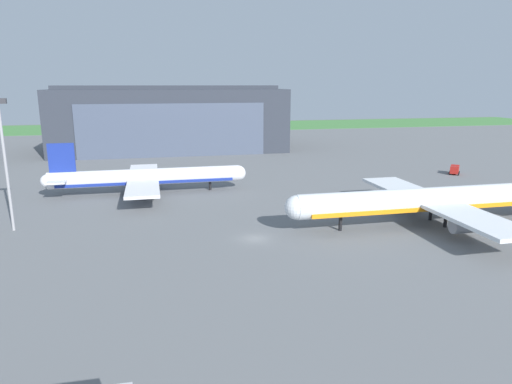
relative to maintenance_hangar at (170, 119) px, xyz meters
The scene contains 7 objects.
ground_plane 103.30m from the maintenance_hangar, 85.46° to the right, with size 440.00×440.00×0.00m, color slate.
grass_field_strip 85.52m from the maintenance_hangar, 84.50° to the left, with size 440.00×56.00×0.08m, color #45803F.
maintenance_hangar is the anchor object (origin of this frame).
airliner_near_left 108.37m from the maintenance_hangar, 69.77° to the right, with size 48.41×37.91×12.75m.
airliner_far_left 69.95m from the maintenance_hangar, 96.45° to the right, with size 41.75×33.39×11.00m.
fuel_bowser 94.68m from the maintenance_hangar, 43.47° to the right, with size 3.76×3.99×2.26m.
apron_light_mast 94.55m from the maintenance_hangar, 107.21° to the right, with size 2.40×0.50×20.34m.
Camera 1 is at (-13.80, -62.79, 22.32)m, focal length 32.04 mm.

